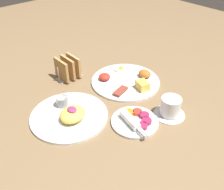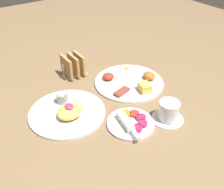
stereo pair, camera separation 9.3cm
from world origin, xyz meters
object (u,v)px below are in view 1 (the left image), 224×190
Objects in this scene: plate_breakfast at (127,81)px; coffee_cup at (170,107)px; plate_condiments at (135,121)px; toast_rack at (68,68)px; plate_foreground at (70,114)px.

plate_breakfast is 0.28m from coffee_cup.
plate_condiments is 1.57× the size of toast_rack.
toast_rack is (-0.21, -0.17, 0.04)m from plate_breakfast.
toast_rack reaches higher than coffee_cup.
plate_condiments is 0.61× the size of plate_foreground.
toast_rack reaches higher than plate_condiments.
coffee_cup reaches higher than plate_foreground.
toast_rack reaches higher than plate_foreground.
plate_condiments is 1.51× the size of coffee_cup.
toast_rack is at bearing -164.34° from coffee_cup.
plate_breakfast is 1.72× the size of plate_condiments.
toast_rack is 0.50m from coffee_cup.
plate_condiments is at bearing -112.69° from coffee_cup.
coffee_cup is at bearing -7.66° from plate_breakfast.
plate_foreground is (0.03, -0.33, 0.00)m from plate_breakfast.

